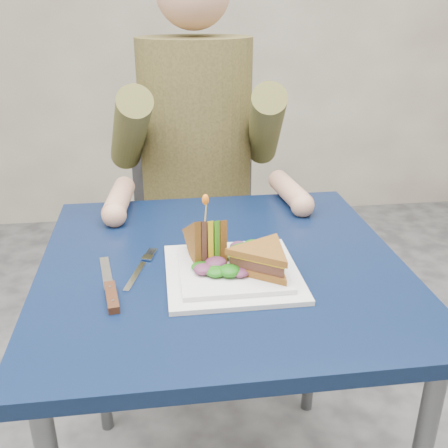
{
  "coord_description": "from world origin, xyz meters",
  "views": [
    {
      "loc": [
        -0.12,
        -0.96,
        1.24
      ],
      "look_at": [
        0.0,
        -0.01,
        0.82
      ],
      "focal_mm": 42.0,
      "sensor_mm": 36.0,
      "label": 1
    }
  ],
  "objects": [
    {
      "name": "sandwich_flat",
      "position": [
        0.07,
        -0.09,
        0.78
      ],
      "size": [
        0.2,
        0.2,
        0.05
      ],
      "color": "brown",
      "rests_on": "plate"
    },
    {
      "name": "sandwich_upright",
      "position": [
        -0.03,
        -0.02,
        0.78
      ],
      "size": [
        0.09,
        0.14,
        0.14
      ],
      "color": "brown",
      "rests_on": "plate"
    },
    {
      "name": "table",
      "position": [
        0.0,
        0.0,
        0.65
      ],
      "size": [
        0.75,
        0.75,
        0.73
      ],
      "color": "black",
      "rests_on": "ground"
    },
    {
      "name": "lettuce_spill",
      "position": [
        0.02,
        -0.05,
        0.76
      ],
      "size": [
        0.15,
        0.13,
        0.02
      ],
      "primitive_type": null,
      "color": "#337A14",
      "rests_on": "plate"
    },
    {
      "name": "knife",
      "position": [
        -0.22,
        -0.1,
        0.74
      ],
      "size": [
        0.05,
        0.22,
        0.02
      ],
      "color": "silver",
      "rests_on": "table"
    },
    {
      "name": "fork",
      "position": [
        -0.17,
        -0.02,
        0.73
      ],
      "size": [
        0.07,
        0.18,
        0.01
      ],
      "color": "silver",
      "rests_on": "table"
    },
    {
      "name": "chair",
      "position": [
        0.0,
        0.71,
        0.54
      ],
      "size": [
        0.42,
        0.4,
        0.93
      ],
      "color": "#47474C",
      "rests_on": "ground"
    },
    {
      "name": "plate",
      "position": [
        0.01,
        -0.06,
        0.74
      ],
      "size": [
        0.26,
        0.26,
        0.02
      ],
      "color": "white",
      "rests_on": "table"
    },
    {
      "name": "toothpick_frill",
      "position": [
        -0.03,
        -0.02,
        0.88
      ],
      "size": [
        0.01,
        0.01,
        0.02
      ],
      "primitive_type": "ellipsoid",
      "color": "orange",
      "rests_on": "sandwich_upright"
    },
    {
      "name": "toothpick",
      "position": [
        -0.03,
        -0.02,
        0.85
      ],
      "size": [
        0.01,
        0.01,
        0.06
      ],
      "primitive_type": "cylinder",
      "rotation": [
        0.14,
        0.07,
        0.0
      ],
      "color": "tan",
      "rests_on": "sandwich_upright"
    },
    {
      "name": "onion_ring",
      "position": [
        0.03,
        -0.06,
        0.77
      ],
      "size": [
        0.04,
        0.04,
        0.02
      ],
      "primitive_type": "torus",
      "rotation": [
        0.44,
        0.0,
        0.0
      ],
      "color": "#9E4C7A",
      "rests_on": "plate"
    },
    {
      "name": "diner",
      "position": [
        -0.0,
        0.59,
        0.91
      ],
      "size": [
        0.54,
        0.59,
        0.74
      ],
      "color": "#4B4322",
      "rests_on": "chair"
    }
  ]
}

